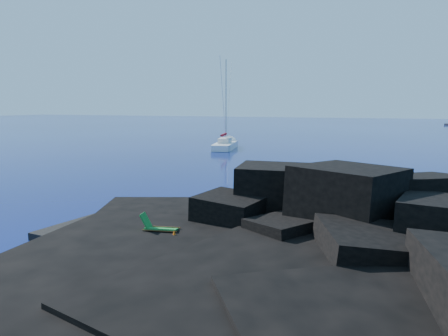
{
  "coord_description": "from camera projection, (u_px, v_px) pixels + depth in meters",
  "views": [
    {
      "loc": [
        15.75,
        -16.51,
        6.18
      ],
      "look_at": [
        4.69,
        10.13,
        2.0
      ],
      "focal_mm": 35.0,
      "sensor_mm": 36.0,
      "label": 1
    }
  ],
  "objects": [
    {
      "name": "sunbather",
      "position": [
        142.0,
        222.0,
        21.26
      ],
      "size": [
        1.76,
        0.69,
        0.25
      ],
      "primitive_type": null,
      "rotation": [
        0.0,
        0.0,
        -0.14
      ],
      "color": "tan",
      "rests_on": "towel"
    },
    {
      "name": "marker_cone",
      "position": [
        174.0,
        236.0,
        18.82
      ],
      "size": [
        0.36,
        0.36,
        0.48
      ],
      "primitive_type": "cone",
      "rotation": [
        0.0,
        0.0,
        0.14
      ],
      "color": "orange",
      "rests_on": "beach"
    },
    {
      "name": "deck_chair",
      "position": [
        161.0,
        224.0,
        19.43
      ],
      "size": [
        1.76,
        1.05,
        1.13
      ],
      "primitive_type": null,
      "rotation": [
        0.0,
        0.0,
        0.21
      ],
      "color": "#1A792E",
      "rests_on": "beach"
    },
    {
      "name": "beach",
      "position": [
        143.0,
        236.0,
        20.7
      ],
      "size": [
        9.08,
        6.86,
        0.7
      ],
      "primitive_type": "cube",
      "rotation": [
        0.0,
        0.0,
        -0.1
      ],
      "color": "black",
      "rests_on": "ground"
    },
    {
      "name": "sailboat",
      "position": [
        225.0,
        149.0,
        62.12
      ],
      "size": [
        5.13,
        12.26,
        12.58
      ],
      "primitive_type": null,
      "rotation": [
        0.0,
        0.0,
        0.23
      ],
      "color": "white",
      "rests_on": "ground"
    },
    {
      "name": "towel",
      "position": [
        142.0,
        225.0,
        21.28
      ],
      "size": [
        1.9,
        1.1,
        0.05
      ],
      "primitive_type": "cube",
      "rotation": [
        0.0,
        0.0,
        -0.14
      ],
      "color": "white",
      "rests_on": "beach"
    },
    {
      "name": "surf_foam",
      "position": [
        194.0,
        215.0,
        24.62
      ],
      "size": [
        10.0,
        8.0,
        0.06
      ],
      "primitive_type": null,
      "color": "white",
      "rests_on": "ground"
    },
    {
      "name": "ground",
      "position": [
        61.0,
        229.0,
        21.95
      ],
      "size": [
        400.0,
        400.0,
        0.0
      ],
      "primitive_type": "plane",
      "color": "#030535",
      "rests_on": "ground"
    },
    {
      "name": "headland",
      "position": [
        333.0,
        243.0,
        19.76
      ],
      "size": [
        24.0,
        24.0,
        3.6
      ],
      "primitive_type": null,
      "color": "black",
      "rests_on": "ground"
    }
  ]
}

